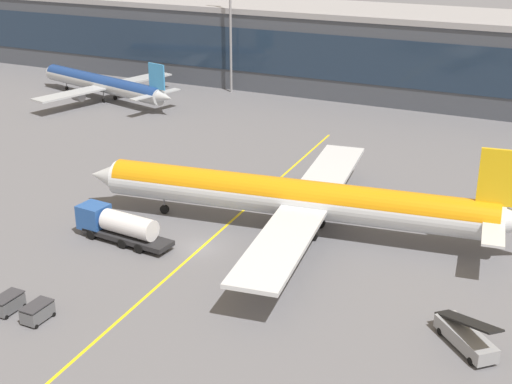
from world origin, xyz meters
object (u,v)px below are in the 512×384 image
(commuter_jet_far, at_px, (103,84))
(main_airliner, at_px, (297,198))
(belt_loader, at_px, (466,336))
(fuel_tanker, at_px, (118,225))
(baggage_cart_0, at_px, (8,303))
(baggage_cart_1, at_px, (37,312))

(commuter_jet_far, bearing_deg, main_airliner, -34.52)
(belt_loader, bearing_deg, commuter_jet_far, 145.40)
(main_airliner, relative_size, belt_loader, 8.21)
(fuel_tanker, height_order, baggage_cart_0, fuel_tanker)
(main_airliner, height_order, baggage_cart_0, main_airliner)
(belt_loader, distance_m, commuter_jet_far, 88.59)
(fuel_tanker, bearing_deg, belt_loader, -6.17)
(belt_loader, height_order, baggage_cart_0, belt_loader)
(fuel_tanker, relative_size, baggage_cart_1, 4.13)
(fuel_tanker, relative_size, commuter_jet_far, 0.31)
(baggage_cart_0, bearing_deg, commuter_jet_far, 121.25)
(fuel_tanker, bearing_deg, commuter_jet_far, 128.93)
(main_airliner, bearing_deg, commuter_jet_far, 145.48)
(commuter_jet_far, bearing_deg, belt_loader, -34.60)
(baggage_cart_1, height_order, commuter_jet_far, commuter_jet_far)
(belt_loader, xyz_separation_m, commuter_jet_far, (-72.90, 50.29, 1.92))
(belt_loader, relative_size, baggage_cart_1, 2.21)
(fuel_tanker, xyz_separation_m, belt_loader, (35.35, -3.82, -0.76))
(belt_loader, bearing_deg, main_airliner, 145.18)
(fuel_tanker, bearing_deg, baggage_cart_1, -78.34)
(baggage_cart_0, bearing_deg, main_airliner, 58.88)
(belt_loader, bearing_deg, baggage_cart_0, -161.97)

